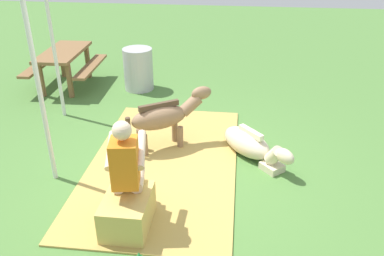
% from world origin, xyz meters
% --- Properties ---
extents(ground_plane, '(24.00, 24.00, 0.00)m').
position_xyz_m(ground_plane, '(0.00, 0.00, 0.00)').
color(ground_plane, '#4C7A38').
extents(hay_patch, '(3.50, 2.02, 0.02)m').
position_xyz_m(hay_patch, '(0.15, 0.22, 0.01)').
color(hay_patch, tan).
rests_on(hay_patch, ground).
extents(hay_bale, '(0.68, 0.49, 0.41)m').
position_xyz_m(hay_bale, '(-1.18, 0.37, 0.20)').
color(hay_bale, tan).
rests_on(hay_bale, ground).
extents(person_seated, '(0.70, 0.49, 1.29)m').
position_xyz_m(person_seated, '(-1.02, 0.39, 0.70)').
color(person_seated, beige).
rests_on(person_seated, ground).
extents(pony_standing, '(0.89, 1.19, 0.88)m').
position_xyz_m(pony_standing, '(0.60, 0.27, 0.52)').
color(pony_standing, '#8C6B4C').
rests_on(pony_standing, ground).
extents(pony_lying, '(1.19, 1.08, 0.42)m').
position_xyz_m(pony_lying, '(0.50, -0.99, 0.19)').
color(pony_lying, beige).
rests_on(pony_lying, ground).
extents(water_barrel, '(0.58, 0.58, 0.83)m').
position_xyz_m(water_barrel, '(2.89, 1.22, 0.41)').
color(water_barrel, '#B2B2B7').
rests_on(water_barrel, ground).
extents(tent_pole_left, '(0.06, 0.06, 2.32)m').
position_xyz_m(tent_pole_left, '(-0.35, 1.59, 1.16)').
color(tent_pole_left, silver).
rests_on(tent_pole_left, ground).
extents(tent_pole_right, '(0.06, 0.06, 2.32)m').
position_xyz_m(tent_pole_right, '(1.52, 2.24, 1.16)').
color(tent_pole_right, silver).
rests_on(tent_pole_right, ground).
extents(picnic_bench, '(1.54, 1.35, 0.75)m').
position_xyz_m(picnic_bench, '(2.84, 2.71, 0.58)').
color(picnic_bench, brown).
rests_on(picnic_bench, ground).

